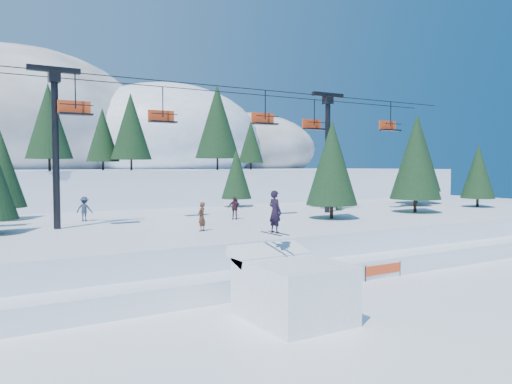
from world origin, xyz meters
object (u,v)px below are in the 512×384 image
banner_near (383,269)px  banner_far (424,258)px  jump_kicker (292,287)px  chairlift (212,129)px

banner_near → banner_far: bearing=14.2°
jump_kicker → banner_near: bearing=21.3°
banner_far → jump_kicker: bearing=-161.2°
banner_near → banner_far: size_ratio=1.00×
jump_kicker → banner_far: jump_kicker is taller
banner_near → banner_far: same height
banner_near → banner_far: 5.08m
jump_kicker → chairlift: (4.30, 16.53, 7.97)m
jump_kicker → banner_far: bearing=18.8°
banner_near → chairlift: bearing=109.3°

